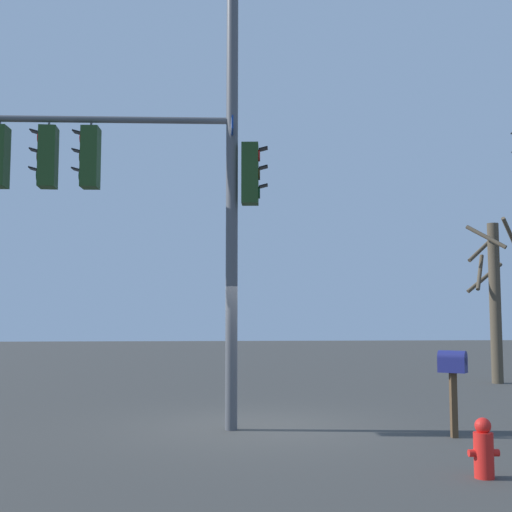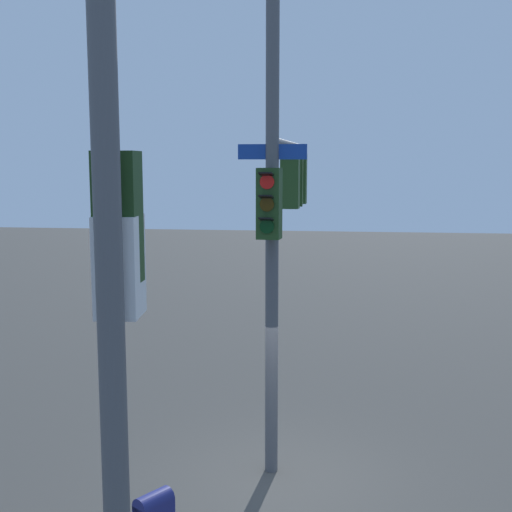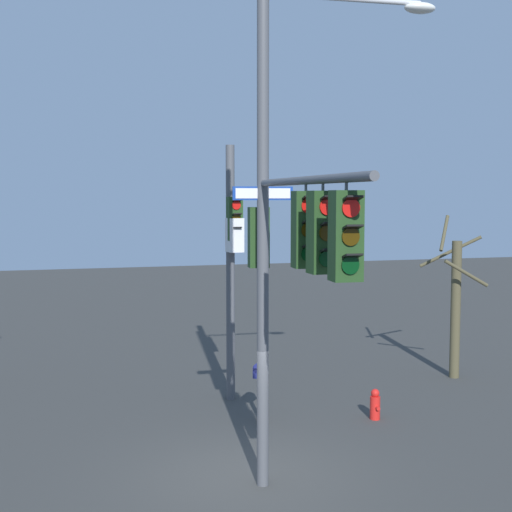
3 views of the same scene
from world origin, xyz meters
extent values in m
plane|color=#3A3A37|center=(0.00, 0.00, 0.00)|extent=(80.00, 80.00, 0.00)
cylinder|color=#4C4F54|center=(-0.44, -0.23, 4.67)|extent=(0.21, 0.21, 9.34)
ellipsoid|color=silver|center=(-0.56, -3.18, 8.70)|extent=(0.38, 0.61, 0.20)
cylinder|color=#4C4F54|center=(-2.95, -0.13, 5.51)|extent=(5.02, 0.33, 0.12)
cube|color=#1E3D19|center=(-2.98, -0.12, 4.81)|extent=(0.32, 0.38, 1.10)
cylinder|color=red|center=(-3.14, -0.12, 5.15)|extent=(0.04, 0.22, 0.22)
cube|color=black|center=(-3.22, -0.11, 5.27)|extent=(0.17, 0.22, 0.06)
cylinder|color=#352504|center=(-3.14, -0.12, 4.81)|extent=(0.04, 0.22, 0.22)
cube|color=black|center=(-3.22, -0.11, 4.93)|extent=(0.17, 0.22, 0.06)
cylinder|color=black|center=(-3.14, -0.12, 4.47)|extent=(0.04, 0.22, 0.22)
cube|color=black|center=(-3.22, -0.11, 4.59)|extent=(0.17, 0.22, 0.06)
cylinder|color=#4C4F54|center=(-2.98, -0.12, 5.43)|extent=(0.04, 0.04, 0.15)
cube|color=#1E3D19|center=(-3.73, -0.09, 4.81)|extent=(0.31, 0.37, 1.10)
cylinder|color=red|center=(-3.89, -0.10, 5.15)|extent=(0.03, 0.22, 0.22)
cube|color=black|center=(-3.97, -0.10, 5.27)|extent=(0.17, 0.21, 0.06)
cylinder|color=#352504|center=(-3.89, -0.10, 4.81)|extent=(0.03, 0.22, 0.22)
cube|color=black|center=(-3.97, -0.10, 4.93)|extent=(0.17, 0.21, 0.06)
cylinder|color=black|center=(-3.89, -0.10, 4.47)|extent=(0.03, 0.22, 0.22)
cube|color=black|center=(-3.97, -0.10, 4.59)|extent=(0.17, 0.21, 0.06)
cylinder|color=#4C4F54|center=(-3.73, -0.09, 5.43)|extent=(0.04, 0.04, 0.15)
cube|color=#1E3D19|center=(-4.60, -0.06, 4.81)|extent=(0.32, 0.37, 1.10)
cylinder|color=red|center=(-4.76, -0.05, 5.15)|extent=(0.04, 0.22, 0.22)
cube|color=black|center=(-4.84, -0.05, 5.27)|extent=(0.17, 0.22, 0.06)
cylinder|color=#352504|center=(-4.76, -0.05, 4.81)|extent=(0.04, 0.22, 0.22)
cube|color=black|center=(-4.84, -0.05, 4.93)|extent=(0.17, 0.22, 0.06)
cylinder|color=black|center=(-4.76, -0.05, 4.47)|extent=(0.04, 0.22, 0.22)
cube|color=black|center=(-4.84, -0.05, 4.59)|extent=(0.17, 0.22, 0.06)
cylinder|color=#4C4F54|center=(-4.60, -0.06, 5.43)|extent=(0.04, 0.04, 0.15)
cube|color=#1E3D19|center=(-0.11, -0.24, 4.53)|extent=(0.34, 0.39, 1.10)
cylinder|color=red|center=(0.05, -0.26, 4.87)|extent=(0.05, 0.22, 0.22)
cube|color=black|center=(0.13, -0.27, 4.99)|extent=(0.18, 0.22, 0.06)
cylinder|color=#352504|center=(0.05, -0.26, 4.53)|extent=(0.05, 0.22, 0.22)
cube|color=black|center=(0.13, -0.27, 4.65)|extent=(0.18, 0.22, 0.06)
cylinder|color=black|center=(0.05, -0.26, 4.19)|extent=(0.05, 0.22, 0.22)
cube|color=black|center=(0.13, -0.27, 4.31)|extent=(0.18, 0.22, 0.06)
cube|color=navy|center=(-0.44, -0.23, 5.33)|extent=(0.06, 1.10, 0.24)
cube|color=white|center=(-0.46, -0.23, 5.33)|extent=(0.04, 1.00, 0.18)
cylinder|color=#4C4F54|center=(5.10, -0.98, 3.28)|extent=(0.22, 0.22, 6.56)
cube|color=white|center=(4.77, -1.01, 4.29)|extent=(0.48, 0.40, 0.85)
cube|color=#1E3D19|center=(4.77, -1.01, 4.70)|extent=(0.31, 0.37, 1.10)
cylinder|color=red|center=(4.61, -1.02, 5.04)|extent=(0.04, 0.22, 0.22)
cube|color=black|center=(4.53, -1.02, 5.16)|extent=(0.17, 0.21, 0.06)
cylinder|color=#352504|center=(4.61, -1.02, 4.70)|extent=(0.04, 0.22, 0.22)
cube|color=black|center=(4.53, -1.02, 4.82)|extent=(0.17, 0.21, 0.06)
cylinder|color=black|center=(4.61, -1.02, 4.36)|extent=(0.04, 0.22, 0.22)
cube|color=black|center=(4.53, -1.02, 4.48)|extent=(0.17, 0.21, 0.06)
cylinder|color=red|center=(2.52, -3.87, 0.28)|extent=(0.24, 0.24, 0.55)
sphere|color=red|center=(2.52, -3.87, 0.63)|extent=(0.20, 0.20, 0.20)
cylinder|color=red|center=(2.38, -3.87, 0.30)|extent=(0.10, 0.09, 0.09)
cylinder|color=red|center=(2.66, -3.87, 0.30)|extent=(0.10, 0.09, 0.09)
cube|color=#4C3823|center=(3.16, -1.23, 0.53)|extent=(0.10, 0.10, 1.05)
cube|color=navy|center=(3.16, -1.23, 1.17)|extent=(0.50, 0.45, 0.24)
cylinder|color=navy|center=(3.16, -1.23, 1.29)|extent=(0.50, 0.45, 0.24)
cylinder|color=#4D472F|center=(5.46, -7.76, 1.99)|extent=(0.28, 0.28, 3.98)
cylinder|color=#4D472F|center=(5.71, -7.49, 4.20)|extent=(0.66, 0.64, 1.03)
cylinder|color=#4D472F|center=(4.83, -7.68, 3.12)|extent=(0.26, 1.32, 0.80)
cylinder|color=#4D472F|center=(6.30, -8.06, 3.61)|extent=(0.70, 1.75, 0.98)
camera|label=1|loc=(-0.89, -11.87, 1.98)|focal=46.09mm
camera|label=2|loc=(10.10, 0.80, 5.16)|focal=46.48mm
camera|label=3|loc=(-12.58, 3.32, 5.30)|focal=50.03mm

